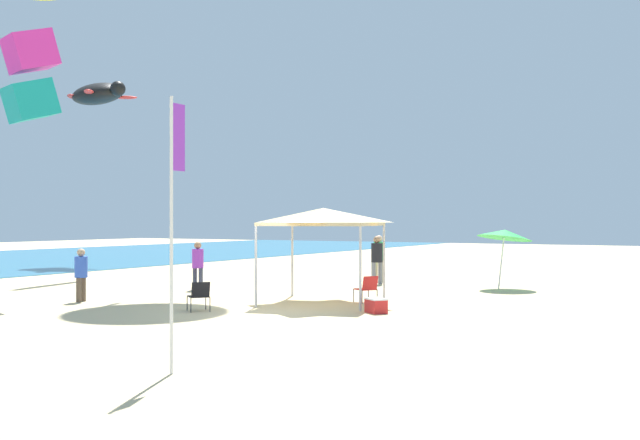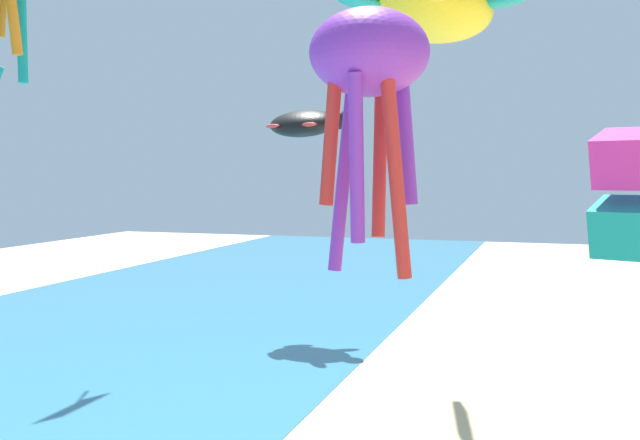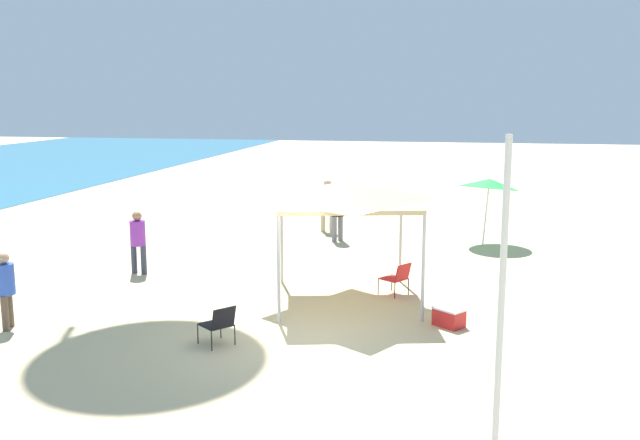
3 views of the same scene
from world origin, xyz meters
The scene contains 4 objects.
kite_turtle_black centered at (13.71, 20.26, 9.60)m, with size 3.66×4.12×1.76m.
kite_box_magenta centered at (-1.25, 7.65, 6.89)m, with size 1.83×1.68×2.90m.
kite_turtle_yellow centered at (2.18, 12.71, 11.99)m, with size 6.19×5.77×2.45m.
kite_octopus_purple centered at (-3.15, 12.96, 9.57)m, with size 2.57×2.57×5.72m.
Camera 2 is at (-18.36, 9.12, 7.33)m, focal length 40.76 mm.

